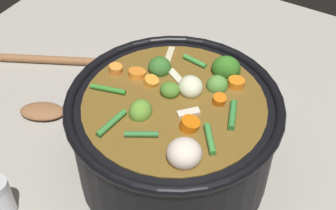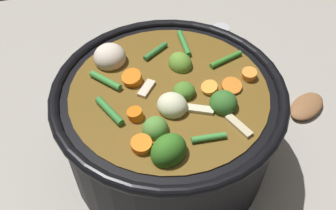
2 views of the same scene
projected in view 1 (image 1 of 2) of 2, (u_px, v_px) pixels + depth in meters
name	position (u px, v px, depth m)	size (l,w,h in m)	color
ground_plane	(173.00, 168.00, 0.76)	(1.10, 1.10, 0.00)	#9E998E
cooking_pot	(174.00, 135.00, 0.70)	(0.31, 0.31, 0.17)	black
wooden_spoon	(52.00, 84.00, 0.89)	(0.23, 0.23, 0.02)	brown
salt_shaker	(1.00, 198.00, 0.68)	(0.03, 0.03, 0.07)	silver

